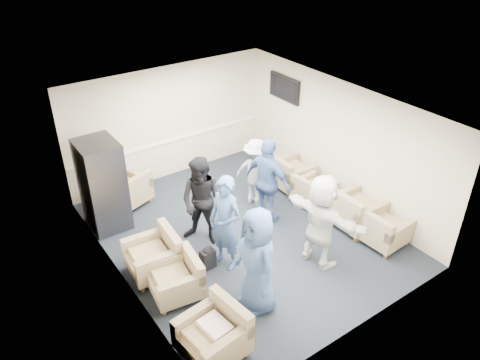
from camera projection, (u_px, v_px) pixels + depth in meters
floor at (243, 233)px, 9.47m from camera, size 6.00×6.00×0.00m
ceiling at (244, 109)px, 8.09m from camera, size 6.00×6.00×0.00m
back_wall at (169, 123)px, 10.89m from camera, size 5.00×0.02×2.70m
front_wall at (365, 263)px, 6.67m from camera, size 5.00×0.02×2.70m
left_wall at (117, 221)px, 7.55m from camera, size 0.02×6.00×2.70m
right_wall at (339, 142)px, 10.01m from camera, size 0.02×6.00×2.70m
chair_rail at (171, 141)px, 11.11m from camera, size 4.98×0.04×0.06m
tv at (284, 88)px, 10.89m from camera, size 0.10×1.00×0.58m
armchair_left_near at (216, 335)px, 6.81m from camera, size 0.96×0.96×0.70m
armchair_left_mid at (178, 280)px, 7.85m from camera, size 0.91×0.91×0.64m
armchair_left_far at (156, 256)px, 8.33m from camera, size 0.93×0.93×0.69m
armchair_right_near at (382, 230)px, 9.02m from camera, size 0.85×0.85×0.65m
armchair_right_midnear at (354, 212)px, 9.49m from camera, size 0.91×0.91×0.73m
armchair_right_midfar at (312, 193)px, 10.22m from camera, size 0.87×0.87×0.62m
armchair_right_far at (290, 174)px, 10.85m from camera, size 0.89×0.89×0.68m
armchair_corner at (129, 191)px, 10.22m from camera, size 1.06×1.06×0.67m
vending_machine at (103, 185)px, 9.28m from camera, size 0.77×0.89×1.89m
backpack at (208, 257)px, 8.48m from camera, size 0.27×0.20×0.45m
pillow at (215, 327)px, 6.71m from camera, size 0.39×0.49×0.13m
person_front_left at (257, 261)px, 7.32m from camera, size 0.69×0.97×1.88m
person_mid_left at (225, 223)px, 8.22m from camera, size 0.61×0.77×1.83m
person_back_left at (203, 202)px, 8.82m from camera, size 1.07×1.12×1.82m
person_back_right at (256, 172)px, 10.07m from camera, size 0.93×1.14×1.54m
person_mid_right at (268, 182)px, 9.39m from camera, size 0.68×1.17×1.88m
person_front_right at (321, 221)px, 8.28m from camera, size 0.83×1.77×1.83m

